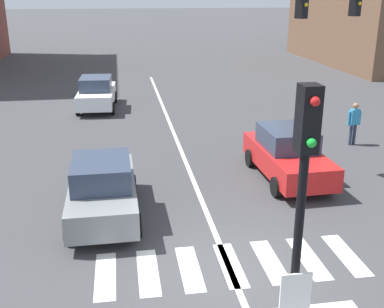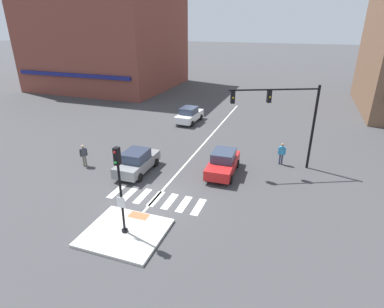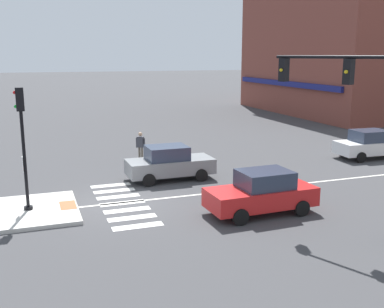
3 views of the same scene
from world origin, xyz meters
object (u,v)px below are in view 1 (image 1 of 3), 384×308
Objects in this scene: traffic_light_mast at (377,35)px; pedestrian_waiting_far_side at (354,120)px; car_red_eastbound_mid at (287,154)px; signal_pole at (299,223)px; car_grey_westbound_near at (103,188)px; car_white_westbound_distant at (97,93)px.

traffic_light_mast is 3.61× the size of pedestrian_waiting_far_side.
car_red_eastbound_mid is 2.49× the size of pedestrian_waiting_far_side.
signal_pole is 1.11× the size of car_grey_westbound_near.
car_grey_westbound_near is at bearing -157.39° from traffic_light_mast.
traffic_light_mast is 10.84m from car_grey_westbound_near.
signal_pole is at bearing -66.40° from car_grey_westbound_near.
traffic_light_mast is 1.46× the size of car_grey_westbound_near.
traffic_light_mast reaches higher than signal_pole.
pedestrian_waiting_far_side is (-0.02, 0.82, -3.29)m from traffic_light_mast.
car_red_eastbound_mid is at bearing 70.42° from signal_pole.
car_red_eastbound_mid is (-3.73, -2.08, -3.46)m from traffic_light_mast.
pedestrian_waiting_far_side is at bearing -36.80° from car_white_westbound_distant.
traffic_light_mast is 5.50m from car_red_eastbound_mid.
car_grey_westbound_near is at bearing -87.26° from car_white_westbound_distant.
traffic_light_mast reaches higher than car_grey_westbound_near.
pedestrian_waiting_far_side is at bearing 37.99° from car_red_eastbound_mid.
car_white_westbound_distant is 12.55m from pedestrian_waiting_far_side.
car_red_eastbound_mid is 4.72m from pedestrian_waiting_far_side.
traffic_light_mast is at bearing 29.11° from car_red_eastbound_mid.
car_grey_westbound_near is at bearing -161.99° from car_red_eastbound_mid.
pedestrian_waiting_far_side is at bearing 26.76° from car_grey_westbound_near.
pedestrian_waiting_far_side is at bearing 91.27° from traffic_light_mast.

